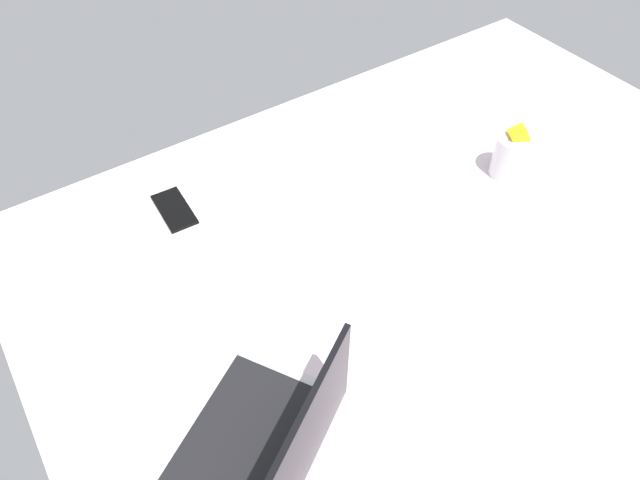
# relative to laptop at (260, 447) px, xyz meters

# --- Properties ---
(bed_mattress) EXTENTS (1.80, 1.40, 0.18)m
(bed_mattress) POSITION_rel_laptop_xyz_m (-0.59, -0.16, -0.13)
(bed_mattress) COLOR silver
(bed_mattress) RESTS_ON ground
(laptop) EXTENTS (0.40, 0.37, 0.23)m
(laptop) POSITION_rel_laptop_xyz_m (0.00, 0.00, 0.00)
(laptop) COLOR #B7BABC
(laptop) RESTS_ON bed_mattress
(snack_cup) EXTENTS (0.09, 0.09, 0.14)m
(snack_cup) POSITION_rel_laptop_xyz_m (-0.88, -0.28, 0.02)
(snack_cup) COLOR silver
(snack_cup) RESTS_ON bed_mattress
(cell_phone) EXTENTS (0.08, 0.14, 0.01)m
(cell_phone) POSITION_rel_laptop_xyz_m (-0.13, -0.63, -0.04)
(cell_phone) COLOR black
(cell_phone) RESTS_ON bed_mattress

